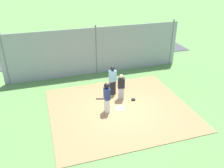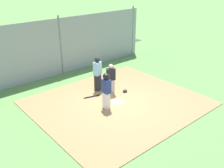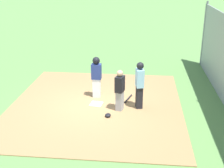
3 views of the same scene
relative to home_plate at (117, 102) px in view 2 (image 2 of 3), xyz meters
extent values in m
plane|color=#5B8947|center=(0.00, 0.00, -0.04)|extent=(140.00, 140.00, 0.00)
cube|color=#9E774C|center=(0.00, 0.00, -0.03)|extent=(7.20, 6.40, 0.03)
cube|color=white|center=(0.00, 0.00, 0.00)|extent=(0.50, 0.50, 0.02)
cube|color=#9E9EA3|center=(-0.40, -0.92, 0.35)|extent=(0.35, 0.30, 0.72)
cube|color=black|center=(-0.40, -0.92, 0.99)|extent=(0.44, 0.36, 0.57)
sphere|color=tan|center=(-0.40, -0.92, 1.39)|extent=(0.22, 0.22, 0.22)
cube|color=black|center=(-0.13, -1.62, 0.40)|extent=(0.34, 0.28, 0.83)
cube|color=#8CC1E0|center=(-0.13, -1.62, 1.15)|extent=(0.43, 0.33, 0.66)
sphere|color=black|center=(-0.13, -1.62, 1.61)|extent=(0.26, 0.26, 0.26)
cube|color=silver|center=(0.71, 0.08, 0.37)|extent=(0.22, 0.30, 0.76)
cube|color=navy|center=(0.71, 0.08, 1.06)|extent=(0.27, 0.38, 0.61)
sphere|color=tan|center=(0.71, 0.08, 1.48)|extent=(0.24, 0.24, 0.24)
sphere|color=black|center=(0.71, 0.08, 1.50)|extent=(0.29, 0.29, 0.29)
cylinder|color=black|center=(0.57, -1.19, 0.02)|extent=(0.79, 0.29, 0.06)
ellipsoid|color=black|center=(-1.01, -0.56, 0.05)|extent=(0.24, 0.20, 0.12)
cube|color=#93999E|center=(0.00, -4.85, 1.56)|extent=(12.00, 0.05, 3.20)
cylinder|color=slate|center=(-5.70, -4.85, 1.64)|extent=(0.10, 0.10, 3.35)
cylinder|color=slate|center=(0.00, -4.85, 1.64)|extent=(0.10, 0.10, 3.35)
cube|color=#424247|center=(0.00, -9.69, -0.02)|extent=(18.00, 5.20, 0.04)
cube|color=#B2B2B7|center=(-5.51, -9.95, 0.40)|extent=(4.20, 1.70, 0.64)
cube|color=#97979C|center=(-5.66, -9.95, 1.00)|extent=(2.31, 1.57, 0.56)
cylinder|color=black|center=(-4.14, -9.10, 0.30)|extent=(0.60, 0.18, 0.60)
cylinder|color=black|center=(-4.14, -10.80, 0.30)|extent=(0.60, 0.18, 0.60)
cylinder|color=black|center=(-6.87, -9.10, 0.30)|extent=(0.60, 0.18, 0.60)
cylinder|color=black|center=(-6.87, -10.80, 0.30)|extent=(0.60, 0.18, 0.60)
cube|color=#235B38|center=(-2.40, -9.18, 0.40)|extent=(4.26, 1.86, 0.64)
cube|color=#1E4E2F|center=(-2.55, -9.18, 1.00)|extent=(2.37, 1.65, 0.56)
cylinder|color=black|center=(-1.00, -8.39, 0.30)|extent=(0.61, 0.20, 0.60)
cylinder|color=black|center=(-1.07, -10.08, 0.30)|extent=(0.61, 0.20, 0.60)
cylinder|color=black|center=(-3.73, -8.28, 0.30)|extent=(0.61, 0.20, 0.60)
cylinder|color=black|center=(-3.80, -9.98, 0.30)|extent=(0.61, 0.20, 0.60)
camera|label=1|loc=(3.57, 9.96, 6.84)|focal=38.07mm
camera|label=2|loc=(6.91, 7.73, 5.59)|focal=41.10mm
camera|label=3|loc=(-10.42, -1.67, 4.80)|focal=48.70mm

